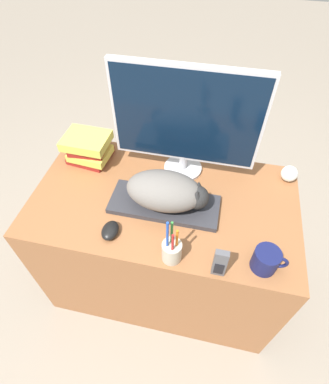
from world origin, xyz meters
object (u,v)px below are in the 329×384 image
at_px(keyboard, 164,204).
at_px(baseball, 289,174).
at_px(coffee_mug, 266,260).
at_px(phone, 220,263).
at_px(monitor, 186,120).
at_px(cat, 168,191).
at_px(computer_mouse, 110,230).
at_px(pen_cup, 172,250).
at_px(book_stack, 89,148).

height_order(keyboard, baseball, baseball).
height_order(keyboard, coffee_mug, coffee_mug).
bearing_deg(phone, monitor, 113.38).
height_order(cat, monitor, monitor).
distance_m(keyboard, phone, 0.36).
xyz_separation_m(computer_mouse, phone, (0.43, -0.08, 0.05)).
height_order(cat, pen_cup, pen_cup).
relative_size(baseball, phone, 0.54).
xyz_separation_m(pen_cup, baseball, (0.44, 0.51, -0.01)).
bearing_deg(keyboard, baseball, 28.07).
distance_m(monitor, coffee_mug, 0.62).
bearing_deg(coffee_mug, keyboard, 154.43).
bearing_deg(cat, book_stack, 153.53).
bearing_deg(baseball, keyboard, -151.93).
height_order(cat, coffee_mug, cat).
xyz_separation_m(computer_mouse, book_stack, (-0.24, 0.39, 0.05)).
bearing_deg(pen_cup, monitor, 95.01).
relative_size(keyboard, baseball, 6.21).
relative_size(monitor, pen_cup, 2.78).
xyz_separation_m(keyboard, monitor, (0.04, 0.24, 0.27)).
distance_m(coffee_mug, book_stack, 0.92).
relative_size(monitor, baseball, 8.36).
xyz_separation_m(keyboard, cat, (0.01, 0.00, 0.09)).
height_order(computer_mouse, coffee_mug, coffee_mug).
distance_m(cat, pen_cup, 0.25).
height_order(cat, baseball, cat).
height_order(monitor, book_stack, monitor).
bearing_deg(pen_cup, coffee_mug, 6.24).
relative_size(keyboard, phone, 3.34).
distance_m(cat, monitor, 0.30).
relative_size(cat, coffee_mug, 2.69).
distance_m(baseball, phone, 0.60).
bearing_deg(pen_cup, cat, 105.50).
xyz_separation_m(cat, coffee_mug, (0.40, -0.20, -0.05)).
bearing_deg(pen_cup, keyboard, 108.59).
height_order(phone, book_stack, phone).
relative_size(baseball, book_stack, 0.35).
height_order(pen_cup, baseball, pen_cup).
relative_size(monitor, computer_mouse, 6.74).
relative_size(cat, monitor, 0.54).
xyz_separation_m(coffee_mug, baseball, (0.11, 0.47, -0.01)).
height_order(baseball, phone, phone).
bearing_deg(computer_mouse, cat, 43.18).
distance_m(pen_cup, baseball, 0.67).
relative_size(keyboard, computer_mouse, 5.00).
distance_m(monitor, baseball, 0.54).
height_order(keyboard, monitor, monitor).
bearing_deg(book_stack, coffee_mug, -26.41).
bearing_deg(keyboard, coffee_mug, -25.57).
bearing_deg(monitor, coffee_mug, -49.20).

